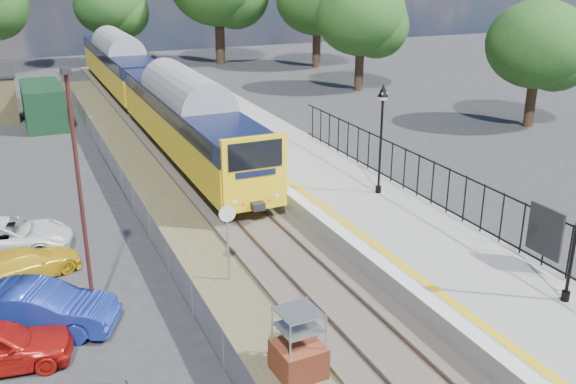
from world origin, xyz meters
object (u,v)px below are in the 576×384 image
brick_plinth (299,344)px  car_blue (38,309)px  train (146,84)px  victorian_lamp_north (382,114)px  car_yellow (25,264)px  car_white (4,237)px  carpark_lamp (79,186)px  speed_sign (228,231)px

brick_plinth → car_blue: 7.74m
brick_plinth → train: bearing=85.2°
train → victorian_lamp_north: bearing=-75.9°
train → car_yellow: bearing=-112.1°
victorian_lamp_north → car_white: 15.15m
victorian_lamp_north → car_blue: bearing=-163.5°
car_blue → car_yellow: size_ratio=1.19×
brick_plinth → car_blue: bearing=140.7°
train → carpark_lamp: 26.14m
carpark_lamp → car_white: 7.39m
car_yellow → car_white: 2.46m
train → car_white: train is taller
train → car_yellow: 23.26m
train → car_blue: train is taller
car_yellow → carpark_lamp: bearing=-173.8°
carpark_lamp → speed_sign: bearing=8.5°
brick_plinth → carpark_lamp: (-4.47, 4.91, 3.34)m
train → speed_sign: train is taller
speed_sign → car_white: 8.72m
train → brick_plinth: 30.17m
train → car_white: 21.30m
speed_sign → car_blue: speed_sign is taller
victorian_lamp_north → brick_plinth: bearing=-131.0°
speed_sign → carpark_lamp: bearing=-164.4°
carpark_lamp → car_blue: bearing=-179.5°
car_white → speed_sign: bearing=-117.4°
train → car_yellow: train is taller
victorian_lamp_north → car_blue: victorian_lamp_north is taller
carpark_lamp → brick_plinth: bearing=-47.7°
car_yellow → car_white: car_white is taller
car_blue → car_yellow: car_blue is taller
carpark_lamp → car_blue: 3.85m
speed_sign → carpark_lamp: size_ratio=0.36×
brick_plinth → car_white: 12.87m
victorian_lamp_north → speed_sign: victorian_lamp_north is taller
carpark_lamp → car_white: bearing=111.0°
carpark_lamp → car_blue: size_ratio=1.71×
victorian_lamp_north → car_white: bearing=172.4°
carpark_lamp → car_blue: carpark_lamp is taller
brick_plinth → car_yellow: size_ratio=0.52×
train → speed_sign: bearing=-95.8°
speed_sign → car_yellow: (-6.21, 2.96, -1.32)m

